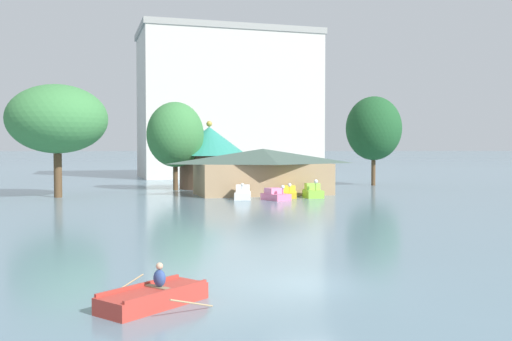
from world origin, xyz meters
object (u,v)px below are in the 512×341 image
(shoreline_tree_tall_left, at_px, (57,119))
(pedal_boat_white, at_px, (243,193))
(rowboat_with_rower, at_px, (153,297))
(background_building_block, at_px, (228,104))
(green_roof_pavilion, at_px, (209,154))
(shoreline_tree_right, at_px, (374,128))
(pedal_boat_lime, at_px, (313,192))
(shoreline_tree_mid, at_px, (175,135))
(pedal_boat_yellow, at_px, (290,193))
(boathouse, at_px, (263,170))
(pedal_boat_pink, at_px, (275,195))

(shoreline_tree_tall_left, bearing_deg, pedal_boat_white, -22.15)
(rowboat_with_rower, height_order, background_building_block, background_building_block)
(pedal_boat_white, relative_size, green_roof_pavilion, 0.34)
(pedal_boat_white, bearing_deg, shoreline_tree_right, 141.42)
(pedal_boat_lime, xyz_separation_m, shoreline_tree_tall_left, (-23.99, 7.31, 7.12))
(rowboat_with_rower, distance_m, shoreline_tree_right, 61.24)
(shoreline_tree_mid, bearing_deg, pedal_boat_yellow, -55.02)
(shoreline_tree_tall_left, bearing_deg, boathouse, -6.05)
(pedal_boat_white, height_order, shoreline_tree_tall_left, shoreline_tree_tall_left)
(pedal_boat_yellow, height_order, shoreline_tree_mid, shoreline_tree_mid)
(green_roof_pavilion, height_order, shoreline_tree_mid, shoreline_tree_mid)
(shoreline_tree_mid, relative_size, shoreline_tree_right, 0.88)
(pedal_boat_pink, height_order, shoreline_tree_right, shoreline_tree_right)
(pedal_boat_white, height_order, pedal_boat_yellow, pedal_boat_white)
(green_roof_pavilion, xyz_separation_m, shoreline_tree_mid, (-4.33, -1.66, 2.21))
(pedal_boat_yellow, relative_size, background_building_block, 0.11)
(pedal_boat_lime, bearing_deg, pedal_boat_yellow, -98.97)
(pedal_boat_lime, bearing_deg, boathouse, -137.90)
(rowboat_with_rower, xyz_separation_m, green_roof_pavilion, (12.41, 50.72, 3.90))
(pedal_boat_lime, bearing_deg, shoreline_tree_mid, -132.99)
(pedal_boat_white, relative_size, pedal_boat_pink, 1.04)
(pedal_boat_pink, bearing_deg, shoreline_tree_tall_left, -132.96)
(green_roof_pavilion, bearing_deg, shoreline_tree_right, -0.87)
(pedal_boat_yellow, height_order, shoreline_tree_tall_left, shoreline_tree_tall_left)
(shoreline_tree_tall_left, bearing_deg, shoreline_tree_right, 11.51)
(green_roof_pavilion, relative_size, shoreline_tree_right, 0.80)
(pedal_boat_yellow, bearing_deg, shoreline_tree_mid, -125.57)
(pedal_boat_pink, relative_size, shoreline_tree_right, 0.26)
(boathouse, bearing_deg, shoreline_tree_tall_left, 173.95)
(pedal_boat_pink, bearing_deg, green_roof_pavilion, 170.33)
(rowboat_with_rower, xyz_separation_m, pedal_boat_yellow, (17.30, 35.89, 0.18))
(pedal_boat_pink, bearing_deg, shoreline_tree_mid, -174.08)
(boathouse, height_order, background_building_block, background_building_block)
(shoreline_tree_tall_left, bearing_deg, background_building_block, 54.46)
(rowboat_with_rower, height_order, shoreline_tree_right, shoreline_tree_right)
(shoreline_tree_mid, bearing_deg, boathouse, -47.82)
(pedal_boat_white, distance_m, background_building_block, 45.84)
(shoreline_tree_mid, xyz_separation_m, shoreline_tree_right, (25.99, 1.33, 1.00))
(pedal_boat_white, bearing_deg, green_roof_pavilion, -162.67)
(shoreline_tree_tall_left, xyz_separation_m, background_building_block, (26.04, 36.45, 4.62))
(pedal_boat_white, distance_m, pedal_boat_lime, 7.04)
(pedal_boat_lime, height_order, shoreline_tree_right, shoreline_tree_right)
(pedal_boat_lime, relative_size, green_roof_pavilion, 0.30)
(boathouse, bearing_deg, shoreline_tree_right, 28.94)
(boathouse, relative_size, green_roof_pavilion, 1.60)
(green_roof_pavilion, bearing_deg, pedal_boat_pink, -80.95)
(pedal_boat_white, xyz_separation_m, pedal_boat_pink, (2.64, -1.92, -0.08))
(shoreline_tree_right, bearing_deg, shoreline_tree_tall_left, -168.49)
(shoreline_tree_right, bearing_deg, rowboat_with_rower, -124.06)
(shoreline_tree_right, bearing_deg, pedal_boat_pink, -138.66)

